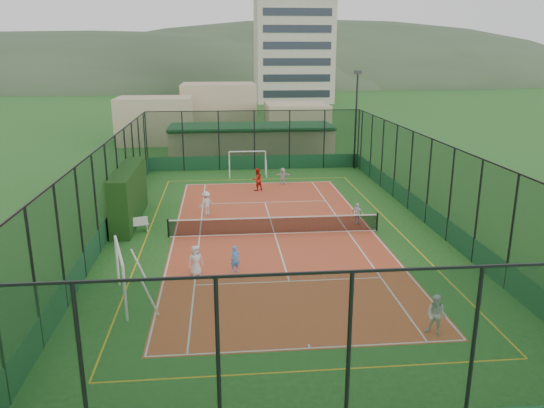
{
  "coord_description": "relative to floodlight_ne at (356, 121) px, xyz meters",
  "views": [
    {
      "loc": [
        -2.8,
        -27.59,
        9.63
      ],
      "look_at": [
        0.03,
        1.81,
        1.2
      ],
      "focal_mm": 35.0,
      "sensor_mm": 36.0,
      "label": 1
    }
  ],
  "objects": [
    {
      "name": "futsal_goal_far",
      "position": [
        -9.33,
        -1.84,
        -3.14
      ],
      "size": [
        3.05,
        0.89,
        1.96
      ],
      "primitive_type": null,
      "rotation": [
        0.0,
        0.0,
        -0.0
      ],
      "color": "white",
      "rests_on": "ground"
    },
    {
      "name": "child_far_left",
      "position": [
        -12.43,
        -12.67,
        -3.37
      ],
      "size": [
        1.11,
        1.01,
        1.5
      ],
      "primitive_type": "imported",
      "rotation": [
        0.0,
        0.0,
        3.76
      ],
      "color": "silver",
      "rests_on": "court_slab"
    },
    {
      "name": "ground",
      "position": [
        -8.6,
        -16.6,
        -4.12
      ],
      "size": [
        300.0,
        300.0,
        0.0
      ],
      "primitive_type": "plane",
      "color": "#23541C",
      "rests_on": "ground"
    },
    {
      "name": "child_far_right",
      "position": [
        -3.64,
        -15.4,
        -3.48
      ],
      "size": [
        0.8,
        0.67,
        1.28
      ],
      "primitive_type": "imported",
      "rotation": [
        0.0,
        0.0,
        2.56
      ],
      "color": "white",
      "rests_on": "court_slab"
    },
    {
      "name": "floodlight_ne",
      "position": [
        0.0,
        0.0,
        0.0
      ],
      "size": [
        0.6,
        0.26,
        8.25
      ],
      "primitive_type": null,
      "color": "black",
      "rests_on": "ground"
    },
    {
      "name": "hedge_left",
      "position": [
        -16.9,
        -13.43,
        -2.53
      ],
      "size": [
        1.09,
        7.29,
        3.19
      ],
      "primitive_type": "cube",
      "color": "black",
      "rests_on": "ground"
    },
    {
      "name": "white_bench",
      "position": [
        -16.4,
        -15.65,
        -3.65
      ],
      "size": [
        1.74,
        0.95,
        0.94
      ],
      "primitive_type": null,
      "rotation": [
        0.0,
        0.0,
        0.31
      ],
      "color": "white",
      "rests_on": "ground"
    },
    {
      "name": "tennis_balls",
      "position": [
        -8.07,
        -15.73,
        -4.08
      ],
      "size": [
        5.62,
        0.96,
        0.07
      ],
      "color": "#CCE033",
      "rests_on": "court_slab"
    },
    {
      "name": "clubhouse",
      "position": [
        -8.6,
        5.4,
        -2.55
      ],
      "size": [
        15.2,
        7.2,
        3.15
      ],
      "primitive_type": null,
      "color": "tan",
      "rests_on": "ground"
    },
    {
      "name": "apartment_tower",
      "position": [
        3.4,
        65.4,
        10.88
      ],
      "size": [
        15.0,
        12.0,
        30.0
      ],
      "primitive_type": "cube",
      "color": "beige",
      "rests_on": "ground"
    },
    {
      "name": "child_near_right",
      "position": [
        -4.03,
        -28.01,
        -3.36
      ],
      "size": [
        0.93,
        0.9,
        1.5
      ],
      "primitive_type": "imported",
      "rotation": [
        0.0,
        0.0,
        -0.68
      ],
      "color": "silver",
      "rests_on": "court_slab"
    },
    {
      "name": "court_slab",
      "position": [
        -8.6,
        -16.6,
        -4.12
      ],
      "size": [
        11.17,
        23.97,
        0.01
      ],
      "primitive_type": "cube",
      "color": "#C3412B",
      "rests_on": "ground"
    },
    {
      "name": "futsal_goal_near",
      "position": [
        -15.52,
        -24.28,
        -3.01
      ],
      "size": [
        3.59,
        1.86,
        2.23
      ],
      "primitive_type": null,
      "rotation": [
        0.0,
        0.0,
        1.83
      ],
      "color": "white",
      "rests_on": "ground"
    },
    {
      "name": "distant_hills",
      "position": [
        -8.6,
        133.4,
        -4.12
      ],
      "size": [
        200.0,
        60.0,
        24.0
      ],
      "primitive_type": null,
      "color": "#384C33",
      "rests_on": "ground"
    },
    {
      "name": "child_far_back",
      "position": [
        -6.82,
        -5.19,
        -3.48
      ],
      "size": [
        1.23,
        0.64,
        1.27
      ],
      "primitive_type": "imported",
      "rotation": [
        0.0,
        0.0,
        2.91
      ],
      "color": "silver",
      "rests_on": "court_slab"
    },
    {
      "name": "child_near_left",
      "position": [
        -12.68,
        -21.93,
        -3.42
      ],
      "size": [
        0.8,
        0.66,
        1.4
      ],
      "primitive_type": "imported",
      "rotation": [
        0.0,
        0.0,
        0.36
      ],
      "color": "silver",
      "rests_on": "court_slab"
    },
    {
      "name": "tennis_net",
      "position": [
        -8.6,
        -16.6,
        -3.59
      ],
      "size": [
        11.67,
        0.12,
        1.06
      ],
      "primitive_type": null,
      "color": "black",
      "rests_on": "ground"
    },
    {
      "name": "child_near_mid",
      "position": [
        -10.91,
        -21.74,
        -3.49
      ],
      "size": [
        0.53,
        0.43,
        1.25
      ],
      "primitive_type": "imported",
      "rotation": [
        0.0,
        0.0,
        0.32
      ],
      "color": "#4B8AD5",
      "rests_on": "court_slab"
    },
    {
      "name": "perimeter_fence",
      "position": [
        -8.6,
        -16.6,
        -1.62
      ],
      "size": [
        18.12,
        34.12,
        5.0
      ],
      "primitive_type": null,
      "color": "black",
      "rests_on": "ground"
    },
    {
      "name": "coach",
      "position": [
        -8.89,
        -6.94,
        -3.29
      ],
      "size": [
        1.01,
        0.95,
        1.65
      ],
      "primitive_type": "imported",
      "rotation": [
        0.0,
        0.0,
        3.68
      ],
      "color": "red",
      "rests_on": "court_slab"
    }
  ]
}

